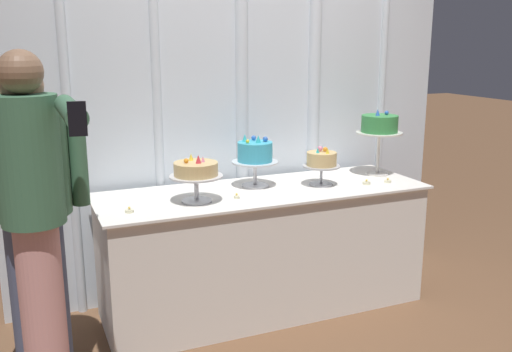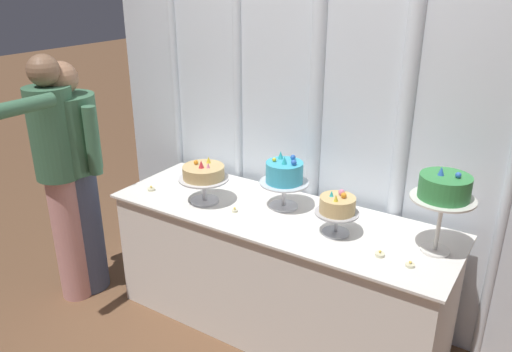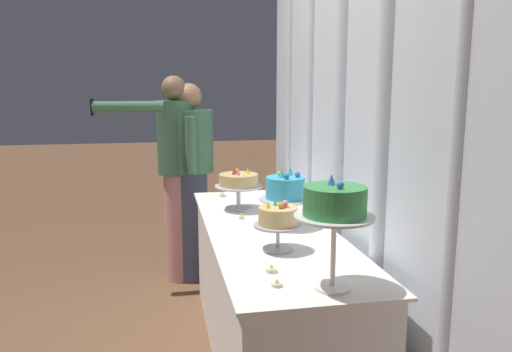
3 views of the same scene
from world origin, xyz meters
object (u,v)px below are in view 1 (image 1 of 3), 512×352
object	(u,v)px
cake_display_leftmost	(196,172)
tealight_far_right	(388,181)
tealight_far_left	(129,211)
guest_man_dark_suit	(33,221)
cake_table	(264,249)
cake_display_rightmost	(379,127)
guest_girl_blue_dress	(34,213)
cake_display_midleft	(255,154)
cake_display_midright	(322,161)
tealight_near_left	(237,197)
tealight_near_right	(366,183)

from	to	relation	value
cake_display_leftmost	tealight_far_right	bearing A→B (deg)	-2.20
tealight_far_left	guest_man_dark_suit	bearing A→B (deg)	-158.06
cake_table	tealight_far_left	bearing A→B (deg)	-169.94
cake_display_rightmost	guest_girl_blue_dress	bearing A→B (deg)	-166.48
cake_display_rightmost	guest_girl_blue_dress	world-z (taller)	guest_girl_blue_dress
cake_display_midleft	guest_man_dark_suit	xyz separation A→B (m)	(-1.35, -0.45, -0.14)
tealight_far_left	cake_display_midleft	bearing A→B (deg)	16.46
guest_man_dark_suit	tealight_far_left	bearing A→B (deg)	21.94
cake_table	cake_display_midleft	distance (m)	0.62
cake_display_midright	tealight_near_left	distance (m)	0.64
cake_display_rightmost	tealight_near_left	bearing A→B (deg)	-170.81
cake_display_rightmost	cake_display_leftmost	bearing A→B (deg)	-173.19
cake_display_midright	cake_display_rightmost	size ratio (longest dim) A/B	0.55
tealight_near_right	cake_display_midright	bearing A→B (deg)	161.22
tealight_far_left	tealight_near_right	world-z (taller)	tealight_near_right
cake_table	cake_display_midright	distance (m)	0.68
cake_display_rightmost	guest_man_dark_suit	distance (m)	2.31
cake_table	tealight_far_left	distance (m)	0.97
cake_display_midright	tealight_far_left	distance (m)	1.27
cake_display_leftmost	tealight_near_right	world-z (taller)	cake_display_leftmost
cake_table	guest_girl_blue_dress	world-z (taller)	guest_girl_blue_dress
cake_display_midright	tealight_far_left	bearing A→B (deg)	-174.87
cake_table	tealight_near_right	bearing A→B (deg)	-11.62
cake_table	tealight_near_left	xyz separation A→B (m)	(-0.23, -0.12, 0.41)
cake_display_midleft	tealight_far_right	size ratio (longest dim) A/B	7.34
cake_display_midright	tealight_near_right	size ratio (longest dim) A/B	5.02
guest_man_dark_suit	tealight_far_right	bearing A→B (deg)	5.26
cake_display_midleft	guest_man_dark_suit	size ratio (longest dim) A/B	0.21
cake_display_midleft	tealight_far_right	distance (m)	0.91
cake_display_midright	tealight_near_left	xyz separation A→B (m)	(-0.62, -0.08, -0.15)
cake_display_leftmost	tealight_near_right	distance (m)	1.16
cake_display_midleft	cake_display_midright	size ratio (longest dim) A/B	1.33
cake_display_rightmost	tealight_near_right	size ratio (longest dim) A/B	9.13
tealight_near_right	guest_man_dark_suit	xyz separation A→B (m)	(-2.04, -0.22, 0.06)
tealight_far_left	tealight_near_left	xyz separation A→B (m)	(0.64, 0.03, 0.00)
tealight_near_right	cake_display_midleft	bearing A→B (deg)	161.17
cake_table	tealight_far_left	world-z (taller)	tealight_far_left
cake_display_leftmost	tealight_near_left	world-z (taller)	cake_display_leftmost
cake_table	guest_man_dark_suit	distance (m)	1.49
cake_table	tealight_near_right	world-z (taller)	tealight_near_right
cake_table	guest_man_dark_suit	xyz separation A→B (m)	(-1.37, -0.35, 0.47)
cake_display_midleft	cake_display_rightmost	world-z (taller)	cake_display_rightmost
cake_display_leftmost	guest_girl_blue_dress	distance (m)	0.96
cake_display_rightmost	tealight_far_left	world-z (taller)	cake_display_rightmost
cake_table	cake_display_leftmost	size ratio (longest dim) A/B	6.75
cake_display_leftmost	tealight_near_right	xyz separation A→B (m)	(1.14, -0.04, -0.17)
tealight_near_left	guest_girl_blue_dress	distance (m)	1.19
tealight_far_left	cake_table	bearing A→B (deg)	10.06
cake_table	cake_display_rightmost	xyz separation A→B (m)	(0.89, 0.06, 0.74)
cake_display_rightmost	tealight_far_right	xyz separation A→B (m)	(-0.06, -0.21, -0.33)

